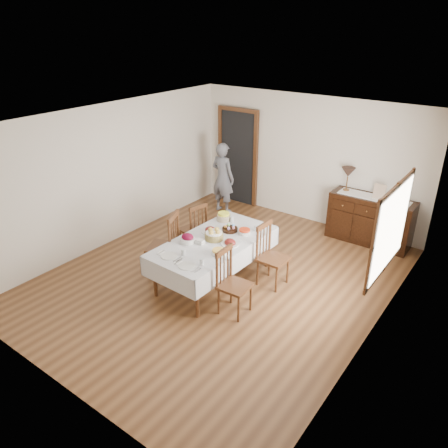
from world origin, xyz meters
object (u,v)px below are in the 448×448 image
Objects in this scene: chair_left_far at (194,228)px; chair_right_far at (271,254)px; dining_table at (214,245)px; chair_right_near at (232,281)px; table_lamp at (348,173)px; chair_left_near at (166,244)px; sideboard at (370,220)px; person at (223,176)px.

chair_right_far is at bearing 99.91° from chair_left_far.
chair_right_far is (0.77, 0.47, -0.12)m from dining_table.
chair_right_near is (0.71, -0.51, -0.14)m from dining_table.
table_lamp is (0.23, 2.40, 0.75)m from chair_right_far.
chair_right_far is (1.53, 0.78, -0.04)m from chair_left_near.
chair_left_far is 1.65m from chair_right_far.
dining_table is 1.42× the size of sideboard.
dining_table is 3.24m from sideboard.
chair_right_far is (0.06, 0.98, 0.02)m from chair_right_near.
person is (-2.31, 2.91, 0.32)m from chair_right_near.
chair_left_near reaches higher than chair_right_near.
sideboard is 3.19m from person.
chair_left_near is at bearing 110.16° from person.
dining_table is at bearing 70.41° from chair_left_far.
dining_table is 0.91m from chair_right_far.
chair_right_near reaches higher than sideboard.
person is 2.67m from table_lamp.
chair_right_far reaches higher than sideboard.
dining_table is 2.09× the size of chair_right_far.
chair_right_near is 3.49m from table_lamp.
chair_right_near is at bearing -33.65° from dining_table.
chair_right_far reaches higher than dining_table.
sideboard is at bearing 146.17° from chair_left_far.
chair_left_near is at bearing -126.19° from sideboard.
chair_right_far is 2.49m from sideboard.
table_lamp reaches higher than sideboard.
person is at bearing 174.80° from chair_left_near.
chair_left_far is at bearing -129.06° from table_lamp.
chair_left_far is at bearing 114.23° from person.
dining_table is at bearing -118.58° from sideboard.
chair_left_near is 3.91m from sideboard.
chair_right_near is 2.18× the size of table_lamp.
sideboard is (0.78, 2.37, -0.06)m from chair_right_far.
person is (-0.71, 1.84, 0.34)m from chair_left_far.
chair_left_far is 3.33m from sideboard.
person reaches higher than table_lamp.
person reaches higher than dining_table.
chair_right_far is at bearing 94.87° from chair_left_near.
chair_right_far reaches higher than chair_left_far.
dining_table is 0.89m from chair_right_near.
chair_right_near is at bearing 59.94° from chair_left_near.
chair_left_near reaches higher than sideboard.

